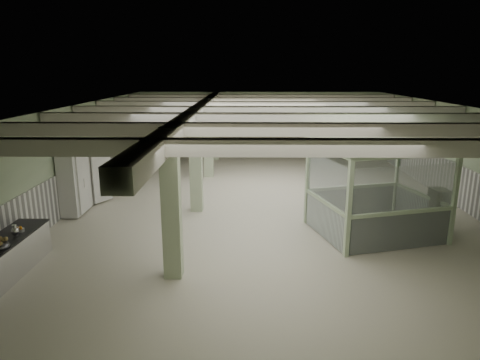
{
  "coord_description": "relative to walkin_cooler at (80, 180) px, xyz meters",
  "views": [
    {
      "loc": [
        -0.77,
        -15.44,
        4.82
      ],
      "look_at": [
        -0.96,
        -1.74,
        1.3
      ],
      "focal_mm": 32.0,
      "sensor_mm": 36.0,
      "label": 1
    }
  ],
  "objects": [
    {
      "name": "wainscot_back",
      "position": [
        6.62,
        10.88,
        -0.31
      ],
      "size": [
        13.9,
        0.05,
        1.5
      ],
      "primitive_type": "cube",
      "color": "silver",
      "rests_on": "floor"
    },
    {
      "name": "column_b",
      "position": [
        4.12,
        -0.1,
        0.74
      ],
      "size": [
        0.42,
        0.42,
        3.6
      ],
      "primitive_type": "cube",
      "color": "#B2C39D",
      "rests_on": "floor"
    },
    {
      "name": "beam_d",
      "position": [
        6.62,
        0.9,
        2.36
      ],
      "size": [
        13.9,
        0.35,
        0.32
      ],
      "primitive_type": "cube",
      "color": "beige",
      "rests_on": "ceiling"
    },
    {
      "name": "pendant_front",
      "position": [
        7.12,
        -4.1,
        1.99
      ],
      "size": [
        0.44,
        0.44,
        0.22
      ],
      "primitive_type": "cone",
      "rotation": [
        3.14,
        0.0,
        0.0
      ],
      "color": "#2D3D2F",
      "rests_on": "ceiling"
    },
    {
      "name": "filing_cabinet",
      "position": [
        11.6,
        -2.33,
        -0.35
      ],
      "size": [
        0.47,
        0.66,
        1.42
      ],
      "primitive_type": "cube",
      "rotation": [
        0.0,
        0.0,
        0.02
      ],
      "color": "#5B6050",
      "rests_on": "floor"
    },
    {
      "name": "pitcher_far",
      "position": [
        0.21,
        -4.81,
        -0.03
      ],
      "size": [
        0.23,
        0.25,
        0.27
      ],
      "primitive_type": null,
      "rotation": [
        0.0,
        0.0,
        0.22
      ],
      "color": "silver",
      "rests_on": "prep_counter"
    },
    {
      "name": "wainscot_right",
      "position": [
        13.6,
        0.9,
        -0.31
      ],
      "size": [
        0.05,
        19.9,
        1.5
      ],
      "primitive_type": "cube",
      "color": "silver",
      "rests_on": "floor"
    },
    {
      "name": "beam_a",
      "position": [
        6.62,
        -6.6,
        2.36
      ],
      "size": [
        13.9,
        0.35,
        0.32
      ],
      "primitive_type": "cube",
      "color": "beige",
      "rests_on": "ceiling"
    },
    {
      "name": "wall_front",
      "position": [
        6.62,
        -9.1,
        0.74
      ],
      "size": [
        14.0,
        0.02,
        3.6
      ],
      "primitive_type": "cube",
      "color": "#B1C39C",
      "rests_on": "floor"
    },
    {
      "name": "column_d",
      "position": [
        4.12,
        8.9,
        0.74
      ],
      "size": [
        0.42,
        0.42,
        3.6
      ],
      "primitive_type": "cube",
      "color": "#B2C39D",
      "rests_on": "floor"
    },
    {
      "name": "orange_bowl",
      "position": [
        0.21,
        -4.59,
        -0.13
      ],
      "size": [
        0.28,
        0.28,
        0.08
      ],
      "primitive_type": "cylinder",
      "rotation": [
        0.0,
        0.0,
        -0.4
      ],
      "color": "#B2B2B7",
      "rests_on": "prep_counter"
    },
    {
      "name": "beam_f",
      "position": [
        6.62,
        5.9,
        2.36
      ],
      "size": [
        13.9,
        0.35,
        0.32
      ],
      "primitive_type": "cube",
      "color": "beige",
      "rests_on": "ceiling"
    },
    {
      "name": "girder",
      "position": [
        4.12,
        0.9,
        2.32
      ],
      "size": [
        0.45,
        19.9,
        0.4
      ],
      "primitive_type": "cube",
      "color": "beige",
      "rests_on": "ceiling"
    },
    {
      "name": "pendant_back",
      "position": [
        7.12,
        6.4,
        1.99
      ],
      "size": [
        0.44,
        0.44,
        0.22
      ],
      "primitive_type": "cone",
      "rotation": [
        3.14,
        0.0,
        0.0
      ],
      "color": "#2D3D2F",
      "rests_on": "ceiling"
    },
    {
      "name": "beam_g",
      "position": [
        6.62,
        8.4,
        2.36
      ],
      "size": [
        13.9,
        0.35,
        0.32
      ],
      "primitive_type": "cube",
      "color": "beige",
      "rests_on": "ceiling"
    },
    {
      "name": "ceiling",
      "position": [
        6.62,
        0.9,
        2.54
      ],
      "size": [
        14.0,
        20.0,
        0.02
      ],
      "primitive_type": "cube",
      "color": "silver",
      "rests_on": "wall_back"
    },
    {
      "name": "wall_back",
      "position": [
        6.62,
        10.9,
        0.74
      ],
      "size": [
        14.0,
        0.02,
        3.6
      ],
      "primitive_type": "cube",
      "color": "#B1C39C",
      "rests_on": "floor"
    },
    {
      "name": "floor",
      "position": [
        6.62,
        0.9,
        -1.06
      ],
      "size": [
        20.0,
        20.0,
        0.0
      ],
      "primitive_type": "plane",
      "color": "beige",
      "rests_on": "ground"
    },
    {
      "name": "wainscot_left",
      "position": [
        -0.35,
        0.9,
        -0.31
      ],
      "size": [
        0.05,
        19.9,
        1.5
      ],
      "primitive_type": "cube",
      "color": "silver",
      "rests_on": "floor"
    },
    {
      "name": "guard_booth",
      "position": [
        9.74,
        -2.21,
        0.81
      ],
      "size": [
        4.14,
        3.76,
        2.82
      ],
      "rotation": [
        0.0,
        0.0,
        0.27
      ],
      "color": "#ADC59E",
      "rests_on": "floor"
    },
    {
      "name": "beam_c",
      "position": [
        6.62,
        -1.6,
        2.36
      ],
      "size": [
        13.9,
        0.35,
        0.32
      ],
      "primitive_type": "cube",
      "color": "beige",
      "rests_on": "ceiling"
    },
    {
      "name": "wall_right",
      "position": [
        13.62,
        0.9,
        0.74
      ],
      "size": [
        0.02,
        20.0,
        3.6
      ],
      "primitive_type": "cube",
      "color": "#B1C39C",
      "rests_on": "floor"
    },
    {
      "name": "column_a",
      "position": [
        4.12,
        -5.1,
        0.74
      ],
      "size": [
        0.42,
        0.42,
        3.6
      ],
      "primitive_type": "cube",
      "color": "#B2C39D",
      "rests_on": "floor"
    },
    {
      "name": "pendant_mid",
      "position": [
        7.12,
        1.4,
        1.99
      ],
      "size": [
        0.44,
        0.44,
        0.22
      ],
      "primitive_type": "cone",
      "rotation": [
        3.14,
        0.0,
        0.0
      ],
      "color": "#2D3D2F",
      "rests_on": "ceiling"
    },
    {
      "name": "beam_e",
      "position": [
        6.62,
        3.4,
        2.36
      ],
      "size": [
        13.9,
        0.35,
        0.32
      ],
      "primitive_type": "cube",
      "color": "beige",
      "rests_on": "ceiling"
    },
    {
      "name": "beam_b",
      "position": [
        6.62,
        -4.1,
        2.36
      ],
      "size": [
        13.9,
        0.35,
        0.32
      ],
      "primitive_type": "cube",
      "color": "beige",
      "rests_on": "ceiling"
    },
    {
      "name": "wall_left",
      "position": [
        -0.38,
        0.9,
        0.74
      ],
      "size": [
        0.02,
        20.0,
        3.6
      ],
      "primitive_type": "cube",
      "color": "#B1C39C",
      "rests_on": "floor"
    },
    {
      "name": "column_c",
      "position": [
        4.12,
        4.9,
        0.74
      ],
      "size": [
        0.42,
        0.42,
        3.6
      ],
      "primitive_type": "cube",
      "color": "#B2C39D",
      "rests_on": "floor"
    },
    {
      "name": "walkin_cooler",
      "position": [
        0.0,
        0.0,
        0.0
      ],
      "size": [
        0.97,
        2.32,
        2.13
      ],
      "color": "silver",
      "rests_on": "floor"
    }
  ]
}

